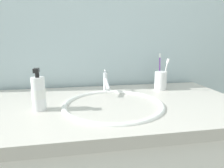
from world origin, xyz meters
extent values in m
cube|color=silver|center=(0.00, 0.37, 1.20)|extent=(2.50, 0.04, 2.40)
cube|color=#BCB7AD|center=(0.00, 0.00, 0.80)|extent=(1.30, 0.66, 0.04)
ellipsoid|color=white|center=(0.04, -0.04, 0.78)|extent=(0.39, 0.39, 0.08)
torus|color=white|center=(0.04, -0.04, 0.82)|extent=(0.45, 0.45, 0.02)
cylinder|color=#595B60|center=(0.04, -0.04, 0.74)|extent=(0.03, 0.03, 0.01)
cylinder|color=silver|center=(0.04, 0.19, 0.87)|extent=(0.02, 0.02, 0.11)
cylinder|color=silver|center=(0.04, 0.14, 0.88)|extent=(0.02, 0.12, 0.05)
cylinder|color=silver|center=(0.04, 0.21, 0.94)|extent=(0.01, 0.05, 0.01)
cylinder|color=white|center=(0.35, 0.19, 0.87)|extent=(0.07, 0.07, 0.10)
cylinder|color=white|center=(0.36, 0.16, 0.91)|extent=(0.03, 0.04, 0.16)
cube|color=white|center=(0.37, 0.15, 0.99)|extent=(0.02, 0.02, 0.03)
cylinder|color=purple|center=(0.36, 0.22, 0.92)|extent=(0.01, 0.03, 0.19)
cube|color=white|center=(0.36, 0.23, 1.01)|extent=(0.01, 0.02, 0.03)
cylinder|color=white|center=(-0.27, -0.04, 0.89)|extent=(0.05, 0.05, 0.14)
cylinder|color=black|center=(-0.27, -0.04, 0.97)|extent=(0.02, 0.02, 0.02)
cube|color=black|center=(-0.27, -0.05, 0.99)|extent=(0.02, 0.04, 0.02)
cylinder|color=white|center=(-0.27, -0.04, 0.89)|extent=(0.06, 0.06, 0.04)
camera|label=1|loc=(-0.12, -0.88, 1.12)|focal=32.67mm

